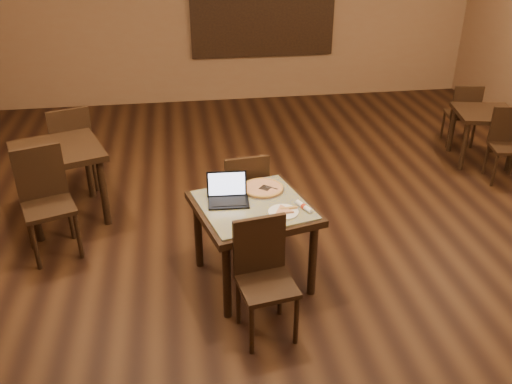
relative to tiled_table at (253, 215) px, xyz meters
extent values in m
plane|color=black|center=(0.40, 0.05, -0.66)|extent=(10.00, 10.00, 0.00)
cube|color=brown|center=(0.40, 5.05, 0.84)|extent=(8.00, 0.02, 3.00)
cube|color=#245684|center=(0.90, 5.02, 0.89)|extent=(2.20, 0.04, 1.50)
cube|color=black|center=(0.90, 4.99, 0.89)|extent=(2.34, 0.02, 1.64)
cylinder|color=black|center=(-0.28, -0.46, -0.31)|extent=(0.07, 0.07, 0.71)
cylinder|color=black|center=(-0.46, 0.28, -0.31)|extent=(0.07, 0.07, 0.71)
cylinder|color=black|center=(0.46, -0.28, -0.31)|extent=(0.07, 0.07, 0.71)
cylinder|color=black|center=(0.28, 0.46, -0.31)|extent=(0.07, 0.07, 0.71)
cube|color=black|center=(0.00, 0.00, 0.06)|extent=(1.11, 1.11, 0.06)
cube|color=#18339F|center=(0.00, 0.00, 0.09)|extent=(1.02, 1.02, 0.02)
cylinder|color=black|center=(-0.14, -0.90, -0.44)|extent=(0.04, 0.04, 0.44)
cylinder|color=black|center=(-0.20, -0.56, -0.44)|extent=(0.04, 0.04, 0.44)
cylinder|color=black|center=(0.20, -0.84, -0.44)|extent=(0.04, 0.04, 0.44)
cylinder|color=black|center=(0.14, -0.50, -0.44)|extent=(0.04, 0.04, 0.44)
cube|color=black|center=(0.00, -0.70, -0.20)|extent=(0.47, 0.47, 0.04)
cube|color=black|center=(-0.03, -0.52, 0.05)|extent=(0.41, 0.10, 0.47)
cylinder|color=black|center=(0.16, 0.90, -0.44)|extent=(0.04, 0.04, 0.44)
cylinder|color=black|center=(0.20, 0.54, -0.44)|extent=(0.04, 0.04, 0.44)
cylinder|color=black|center=(-0.20, 0.86, -0.44)|extent=(0.04, 0.04, 0.44)
cylinder|color=black|center=(-0.16, 0.50, -0.44)|extent=(0.04, 0.04, 0.44)
cube|color=black|center=(0.00, 0.70, -0.20)|extent=(0.46, 0.46, 0.04)
cube|color=black|center=(0.02, 0.51, 0.06)|extent=(0.42, 0.09, 0.47)
cube|color=black|center=(-0.20, 0.05, 0.11)|extent=(0.35, 0.25, 0.02)
cube|color=black|center=(-0.20, 0.17, 0.22)|extent=(0.34, 0.07, 0.22)
cube|color=silver|center=(-0.20, 0.16, 0.23)|extent=(0.31, 0.05, 0.19)
cylinder|color=white|center=(0.22, -0.18, 0.11)|extent=(0.25, 0.25, 0.01)
cylinder|color=silver|center=(0.12, 0.24, 0.11)|extent=(0.38, 0.38, 0.01)
cylinder|color=beige|center=(0.12, 0.24, 0.12)|extent=(0.35, 0.35, 0.02)
torus|color=#B8823B|center=(0.12, 0.24, 0.12)|extent=(0.36, 0.36, 0.02)
cube|color=silver|center=(0.14, 0.22, 0.13)|extent=(0.22, 0.20, 0.01)
cylinder|color=white|center=(0.40, -0.14, 0.12)|extent=(0.11, 0.19, 0.04)
cylinder|color=#B22D15|center=(0.40, -0.14, 0.12)|extent=(0.05, 0.05, 0.04)
cylinder|color=black|center=(2.92, 1.84, -0.34)|extent=(0.06, 0.06, 0.64)
cylinder|color=black|center=(3.04, 2.41, -0.34)|extent=(0.06, 0.06, 0.64)
cylinder|color=black|center=(3.48, 1.73, -0.34)|extent=(0.06, 0.06, 0.64)
cylinder|color=black|center=(3.60, 2.29, -0.34)|extent=(0.06, 0.06, 0.64)
cube|color=black|center=(3.26, 2.07, -0.01)|extent=(0.85, 0.85, 0.05)
cylinder|color=black|center=(3.07, 1.36, -0.46)|extent=(0.04, 0.04, 0.40)
cylinder|color=black|center=(3.13, 1.67, -0.46)|extent=(0.04, 0.04, 0.40)
cube|color=black|center=(3.26, 1.48, -0.24)|extent=(0.45, 0.45, 0.04)
cube|color=black|center=(3.29, 1.65, -0.01)|extent=(0.38, 0.11, 0.43)
cylinder|color=black|center=(3.45, 2.77, -0.46)|extent=(0.04, 0.04, 0.40)
cylinder|color=black|center=(3.38, 2.46, -0.46)|extent=(0.04, 0.04, 0.40)
cylinder|color=black|center=(3.13, 2.84, -0.46)|extent=(0.04, 0.04, 0.40)
cylinder|color=black|center=(3.07, 2.52, -0.46)|extent=(0.04, 0.04, 0.40)
cube|color=black|center=(3.26, 2.65, -0.24)|extent=(0.45, 0.45, 0.04)
cube|color=black|center=(3.22, 2.48, -0.01)|extent=(0.38, 0.11, 0.43)
cylinder|color=black|center=(-2.01, 0.94, -0.28)|extent=(0.07, 0.07, 0.75)
cylinder|color=black|center=(-2.24, 1.58, -0.28)|extent=(0.07, 0.07, 0.75)
cylinder|color=black|center=(-1.37, 1.16, -0.28)|extent=(0.07, 0.07, 0.75)
cylinder|color=black|center=(-1.60, 1.81, -0.28)|extent=(0.07, 0.07, 0.75)
cube|color=black|center=(-1.80, 1.37, 0.10)|extent=(1.08, 1.08, 0.06)
cylinder|color=black|center=(-1.92, 0.44, -0.42)|extent=(0.04, 0.04, 0.48)
cylinder|color=black|center=(-2.05, 0.80, -0.42)|extent=(0.04, 0.04, 0.48)
cylinder|color=black|center=(-1.56, 0.57, -0.42)|extent=(0.04, 0.04, 0.48)
cylinder|color=black|center=(-1.69, 0.93, -0.42)|extent=(0.04, 0.04, 0.48)
cube|color=black|center=(-1.80, 0.68, -0.16)|extent=(0.57, 0.57, 0.04)
cube|color=black|center=(-1.87, 0.87, 0.11)|extent=(0.43, 0.19, 0.51)
cylinder|color=black|center=(-1.69, 2.31, -0.42)|extent=(0.04, 0.04, 0.48)
cylinder|color=black|center=(-1.56, 1.95, -0.42)|extent=(0.04, 0.04, 0.48)
cylinder|color=black|center=(-2.05, 2.18, -0.42)|extent=(0.04, 0.04, 0.48)
cylinder|color=black|center=(-1.92, 1.82, -0.42)|extent=(0.04, 0.04, 0.48)
cube|color=black|center=(-1.80, 2.06, -0.16)|extent=(0.57, 0.57, 0.04)
cube|color=black|center=(-1.74, 1.87, 0.11)|extent=(0.43, 0.19, 0.51)
camera|label=1|loc=(-0.57, -3.88, 2.31)|focal=38.00mm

